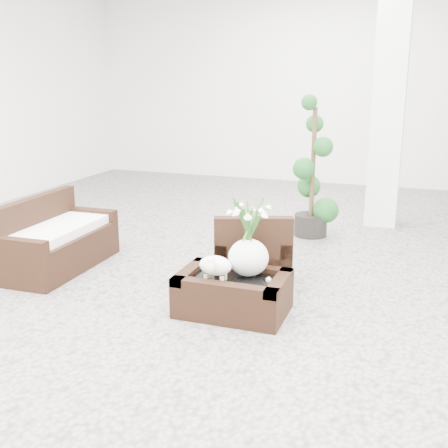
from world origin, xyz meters
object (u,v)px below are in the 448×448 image
(armchair, at_px, (252,248))
(coffee_table, at_px, (233,295))
(loveseat, at_px, (57,234))
(topiary, at_px, (313,169))

(armchair, bearing_deg, coffee_table, 73.73)
(coffee_table, distance_m, armchair, 0.69)
(coffee_table, bearing_deg, loveseat, 167.34)
(coffee_table, bearing_deg, armchair, 93.54)
(armchair, height_order, loveseat, armchair)
(loveseat, bearing_deg, coffee_table, -103.57)
(armchair, distance_m, loveseat, 2.04)
(armchair, xyz_separation_m, topiary, (0.20, 1.89, 0.47))
(coffee_table, distance_m, loveseat, 2.13)
(armchair, relative_size, loveseat, 0.54)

